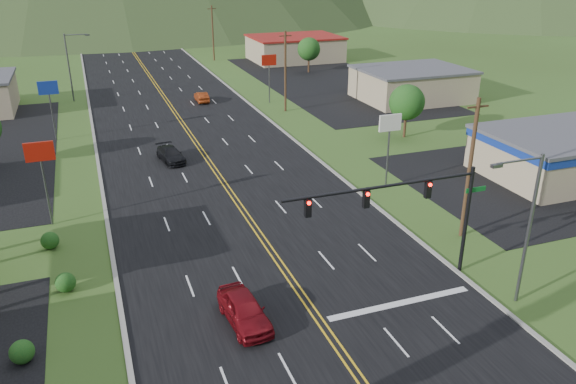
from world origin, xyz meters
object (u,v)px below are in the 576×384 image
object	(u,v)px
traffic_signal	(412,202)
streetlight_east	(526,221)
streetlight_west	(71,63)
car_red_near	(244,310)
car_red_far	(202,97)
car_dark_mid	(171,155)

from	to	relation	value
traffic_signal	streetlight_east	bearing A→B (deg)	-40.39
streetlight_west	car_red_near	world-z (taller)	streetlight_west
car_red_near	car_red_far	world-z (taller)	car_red_near
streetlight_east	car_red_near	bearing A→B (deg)	167.58
traffic_signal	streetlight_west	xyz separation A→B (m)	(-18.16, 56.00, -0.15)
car_dark_mid	car_red_far	xyz separation A→B (m)	(7.82, 22.62, 0.00)
car_red_far	streetlight_east	bearing A→B (deg)	97.83
streetlight_west	car_dark_mid	size ratio (longest dim) A/B	1.96
streetlight_east	streetlight_west	xyz separation A→B (m)	(-22.86, 60.00, 0.00)
streetlight_east	car_dark_mid	world-z (taller)	streetlight_east
streetlight_west	car_red_far	xyz separation A→B (m)	(16.08, -6.58, -4.51)
traffic_signal	car_red_near	distance (m)	11.34
traffic_signal	car_red_near	world-z (taller)	traffic_signal
streetlight_west	car_red_near	size ratio (longest dim) A/B	1.89
streetlight_west	car_red_near	bearing A→B (deg)	-82.18
car_red_near	car_dark_mid	bearing A→B (deg)	84.16
streetlight_west	car_dark_mid	world-z (taller)	streetlight_west
car_dark_mid	car_red_near	bearing A→B (deg)	-99.98
streetlight_east	car_red_far	xyz separation A→B (m)	(-6.77, 53.42, -4.51)
streetlight_east	car_red_far	distance (m)	54.04
car_red_near	traffic_signal	bearing A→B (deg)	-1.13
traffic_signal	car_red_far	world-z (taller)	traffic_signal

